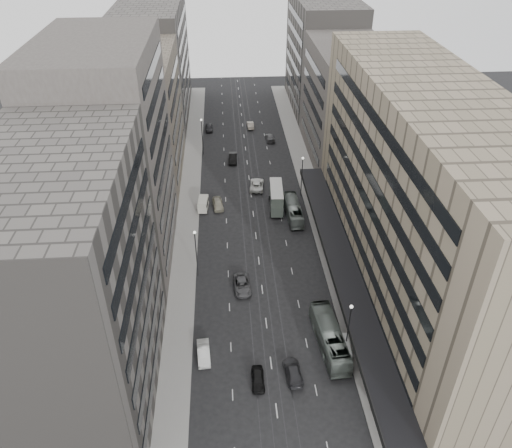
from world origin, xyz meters
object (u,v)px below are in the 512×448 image
object	(u,v)px
vw_microbus	(343,350)
sedan_2	(242,285)
bus_near	(330,337)
sedan_1	(204,353)
sedan_0	(258,379)
panel_van	(203,204)
double_decker	(276,197)
bus_far	(293,210)

from	to	relation	value
vw_microbus	sedan_2	xyz separation A→B (m)	(-12.21, 13.94, -0.48)
bus_near	sedan_1	size ratio (longest dim) A/B	2.60
bus_near	vw_microbus	xyz separation A→B (m)	(1.35, -1.90, -0.40)
sedan_0	vw_microbus	bearing A→B (deg)	17.67
panel_van	sedan_2	size ratio (longest dim) A/B	0.73
bus_near	sedan_1	xyz separation A→B (m)	(-16.35, -0.77, -0.88)
bus_near	sedan_2	bearing A→B (deg)	-52.41
panel_van	sedan_2	bearing A→B (deg)	-69.57
panel_van	sedan_0	bearing A→B (deg)	-74.46
sedan_1	sedan_2	xyz separation A→B (m)	(5.49, 12.81, -0.00)
double_decker	vw_microbus	distance (m)	36.62
bus_far	panel_van	distance (m)	16.76
bus_far	sedan_0	size ratio (longest dim) A/B	2.60
double_decker	panel_van	bearing A→B (deg)	-178.17
sedan_2	bus_far	bearing A→B (deg)	58.34
vw_microbus	bus_near	bearing A→B (deg)	128.39
bus_near	double_decker	bearing A→B (deg)	-88.73
panel_van	bus_far	bearing A→B (deg)	-6.61
bus_near	double_decker	xyz separation A→B (m)	(-3.44, 34.38, 0.76)
double_decker	bus_near	bearing A→B (deg)	-81.09
sedan_1	sedan_2	bearing A→B (deg)	62.37
bus_near	sedan_1	world-z (taller)	bus_near
double_decker	panel_van	xyz separation A→B (m)	(-13.60, 0.32, -1.09)
double_decker	sedan_1	xyz separation A→B (m)	(-12.90, -35.15, -1.63)
vw_microbus	sedan_1	world-z (taller)	vw_microbus
panel_van	sedan_1	bearing A→B (deg)	-83.71
double_decker	sedan_2	distance (m)	23.60
sedan_0	sedan_1	world-z (taller)	sedan_1
vw_microbus	panel_van	world-z (taller)	panel_van
bus_far	sedan_2	size ratio (longest dim) A/B	1.93
bus_near	sedan_0	distance (m)	11.09
bus_far	panel_van	world-z (taller)	bus_far
bus_near	bus_far	size ratio (longest dim) A/B	1.14
bus_far	double_decker	xyz separation A→B (m)	(-2.80, 3.09, 0.96)
double_decker	vw_microbus	xyz separation A→B (m)	(4.80, -36.29, -1.16)
panel_van	sedan_2	xyz separation A→B (m)	(6.19, -22.67, -0.55)
vw_microbus	sedan_1	bearing A→B (deg)	179.28
double_decker	sedan_2	size ratio (longest dim) A/B	1.55
panel_van	sedan_0	distance (m)	40.63
bus_far	sedan_0	bearing A→B (deg)	74.58
bus_near	sedan_0	xyz separation A→B (m)	(-9.72, -5.25, -0.95)
vw_microbus	sedan_0	size ratio (longest dim) A/B	1.05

